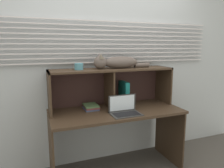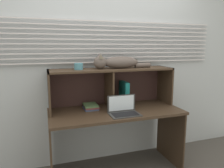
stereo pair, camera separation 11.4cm
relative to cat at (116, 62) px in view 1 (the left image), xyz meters
The scene contains 8 objects.
back_panel_with_blinds 0.25m from the cat, 103.83° to the left, with size 4.40×0.08×2.50m.
desk 0.72m from the cat, 111.65° to the right, with size 1.53×0.68×0.77m.
hutch_shelf_unit 0.23m from the cat, 149.20° to the left, with size 1.49×0.37×0.48m.
cat is the anchor object (origin of this frame).
laptop 0.59m from the cat, 93.75° to the right, with size 0.33×0.22×0.20m.
binder_upright 0.41m from the cat, ahead, with size 0.05×0.23×0.31m, color #177370.
book_stack 0.62m from the cat, behind, with size 0.17×0.22×0.06m.
small_basket 0.46m from the cat, behind, with size 0.10×0.10×0.08m, color teal.
Camera 1 is at (-0.88, -2.02, 1.51)m, focal length 33.51 mm.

